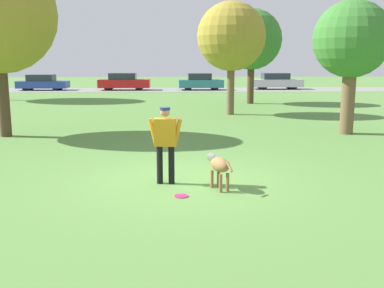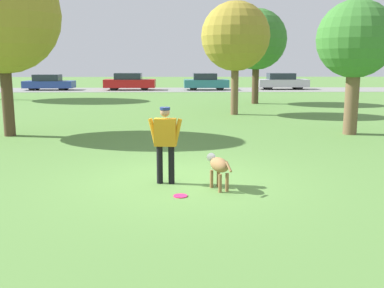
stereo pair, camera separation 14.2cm
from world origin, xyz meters
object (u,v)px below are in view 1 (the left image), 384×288
(tree_mid_center, at_px, (231,37))
(tree_near_right, at_px, (352,41))
(dog, at_px, (219,166))
(parked_car_blue, at_px, (43,83))
(parked_car_red, at_px, (124,82))
(person, at_px, (165,139))
(frisbee, at_px, (181,196))
(parked_car_silver, at_px, (276,81))
(parked_car_teal, at_px, (200,82))
(tree_far_right, at_px, (252,40))

(tree_mid_center, height_order, tree_near_right, tree_mid_center)
(dog, height_order, parked_car_blue, parked_car_blue)
(parked_car_red, bearing_deg, person, -81.79)
(parked_car_blue, bearing_deg, dog, -67.31)
(frisbee, height_order, parked_car_blue, parked_car_blue)
(tree_near_right, xyz_separation_m, parked_car_silver, (2.95, 24.27, -2.54))
(person, distance_m, dog, 1.27)
(parked_car_silver, bearing_deg, parked_car_red, -177.80)
(tree_mid_center, xyz_separation_m, parked_car_red, (-7.03, 17.75, -2.94))
(person, xyz_separation_m, tree_mid_center, (2.88, 12.17, 2.68))
(person, distance_m, parked_car_blue, 32.03)
(dog, xyz_separation_m, parked_car_blue, (-12.21, 30.49, 0.16))
(tree_near_right, distance_m, parked_car_blue, 29.56)
(frisbee, relative_size, tree_near_right, 0.06)
(parked_car_blue, bearing_deg, person, -68.82)
(person, height_order, tree_mid_center, tree_mid_center)
(tree_mid_center, xyz_separation_m, tree_near_right, (3.43, -5.86, -0.41))
(tree_mid_center, relative_size, parked_car_red, 1.21)
(person, bearing_deg, dog, -16.43)
(dog, relative_size, parked_car_red, 0.21)
(parked_car_red, relative_size, parked_car_silver, 0.99)
(parked_car_teal, relative_size, parked_car_silver, 0.87)
(parked_car_silver, bearing_deg, tree_near_right, -97.56)
(parked_car_teal, bearing_deg, tree_far_right, -80.74)
(tree_near_right, height_order, tree_far_right, tree_far_right)
(person, relative_size, tree_near_right, 0.35)
(tree_mid_center, xyz_separation_m, parked_car_teal, (-0.42, 17.70, -2.95))
(frisbee, height_order, tree_mid_center, tree_mid_center)
(person, bearing_deg, parked_car_red, 104.05)
(tree_mid_center, distance_m, parked_car_blue, 22.90)
(tree_near_right, distance_m, parked_car_teal, 24.01)
(dog, bearing_deg, parked_car_silver, -37.99)
(frisbee, xyz_separation_m, parked_car_teal, (2.15, 30.82, 0.70))
(dog, relative_size, parked_car_teal, 0.24)
(tree_mid_center, distance_m, parked_car_red, 19.31)
(person, height_order, parked_car_silver, person)
(dog, distance_m, tree_far_right, 18.68)
(person, bearing_deg, parked_car_teal, 91.45)
(tree_mid_center, bearing_deg, tree_near_right, -59.66)
(tree_near_right, xyz_separation_m, parked_car_blue, (-17.44, 23.72, -2.60))
(frisbee, distance_m, parked_car_silver, 32.77)
(tree_far_right, bearing_deg, frisbee, -103.49)
(frisbee, distance_m, parked_car_red, 31.19)
(dog, height_order, tree_mid_center, tree_mid_center)
(parked_car_red, xyz_separation_m, parked_car_silver, (13.40, 0.66, -0.02))
(frisbee, xyz_separation_m, parked_car_silver, (8.95, 31.52, 0.70))
(tree_far_right, relative_size, parked_car_silver, 1.25)
(tree_far_right, height_order, parked_car_teal, tree_far_right)
(parked_car_red, relative_size, parked_car_teal, 1.13)
(tree_far_right, bearing_deg, parked_car_red, 125.78)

